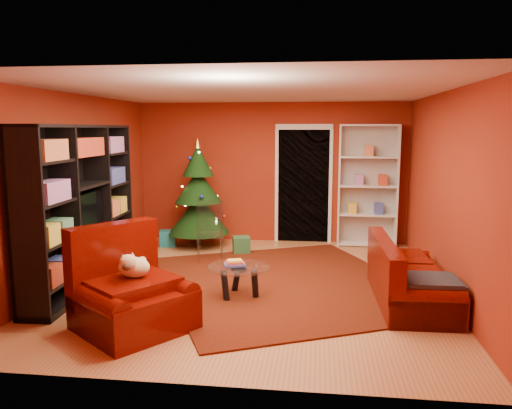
# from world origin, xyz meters

# --- Properties ---
(floor) EXTENTS (5.00, 5.50, 0.05)m
(floor) POSITION_xyz_m (0.00, 0.00, -0.03)
(floor) COLOR #AC6739
(floor) RESTS_ON ground
(ceiling) EXTENTS (5.00, 5.50, 0.05)m
(ceiling) POSITION_xyz_m (0.00, 0.00, 2.62)
(ceiling) COLOR silver
(ceiling) RESTS_ON wall_back
(wall_back) EXTENTS (5.00, 0.05, 2.60)m
(wall_back) POSITION_xyz_m (0.00, 2.77, 1.30)
(wall_back) COLOR maroon
(wall_back) RESTS_ON ground
(wall_left) EXTENTS (0.05, 5.50, 2.60)m
(wall_left) POSITION_xyz_m (-2.52, 0.00, 1.30)
(wall_left) COLOR maroon
(wall_left) RESTS_ON ground
(wall_right) EXTENTS (0.05, 5.50, 2.60)m
(wall_right) POSITION_xyz_m (2.52, 0.00, 1.30)
(wall_right) COLOR maroon
(wall_right) RESTS_ON ground
(doorway) EXTENTS (1.06, 0.60, 2.16)m
(doorway) POSITION_xyz_m (0.60, 2.73, 1.05)
(doorway) COLOR black
(doorway) RESTS_ON floor
(rug) EXTENTS (4.44, 4.69, 0.02)m
(rug) POSITION_xyz_m (0.46, 0.11, 0.01)
(rug) COLOR #511809
(rug) RESTS_ON floor
(media_unit) EXTENTS (0.56, 2.84, 2.17)m
(media_unit) POSITION_xyz_m (-2.27, -0.28, 1.08)
(media_unit) COLOR black
(media_unit) RESTS_ON floor
(christmas_tree) EXTENTS (1.28, 1.28, 1.96)m
(christmas_tree) POSITION_xyz_m (-1.26, 2.15, 0.95)
(christmas_tree) COLOR black
(christmas_tree) RESTS_ON floor
(gift_box_teal) EXTENTS (0.34, 0.34, 0.28)m
(gift_box_teal) POSITION_xyz_m (-1.83, 2.07, 0.14)
(gift_box_teal) COLOR #16737F
(gift_box_teal) RESTS_ON floor
(gift_box_green) EXTENTS (0.35, 0.35, 0.28)m
(gift_box_green) POSITION_xyz_m (-0.42, 1.71, 0.14)
(gift_box_green) COLOR #24572C
(gift_box_green) RESTS_ON floor
(gift_box_red) EXTENTS (0.26, 0.26, 0.24)m
(gift_box_red) POSITION_xyz_m (-1.18, 2.59, 0.12)
(gift_box_red) COLOR #A33B1F
(gift_box_red) RESTS_ON floor
(white_bookshelf) EXTENTS (1.05, 0.41, 2.25)m
(white_bookshelf) POSITION_xyz_m (1.76, 2.57, 1.09)
(white_bookshelf) COLOR white
(white_bookshelf) RESTS_ON floor
(armchair) EXTENTS (1.59, 1.59, 0.88)m
(armchair) POSITION_xyz_m (-1.05, -1.68, 0.44)
(armchair) COLOR #480601
(armchair) RESTS_ON rug
(dog) EXTENTS (0.48, 0.50, 0.29)m
(dog) POSITION_xyz_m (-1.05, -1.61, 0.66)
(dog) COLOR beige
(dog) RESTS_ON armchair
(sofa) EXTENTS (0.86, 1.84, 0.78)m
(sofa) POSITION_xyz_m (2.02, -0.47, 0.39)
(sofa) COLOR #480601
(sofa) RESTS_ON rug
(coffee_table) EXTENTS (0.98, 0.98, 0.49)m
(coffee_table) POSITION_xyz_m (-0.10, -0.54, 0.21)
(coffee_table) COLOR gray
(coffee_table) RESTS_ON rug
(acrylic_chair) EXTENTS (0.53, 0.57, 0.87)m
(acrylic_chair) POSITION_xyz_m (-0.83, 1.12, 0.44)
(acrylic_chair) COLOR #66605B
(acrylic_chair) RESTS_ON rug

